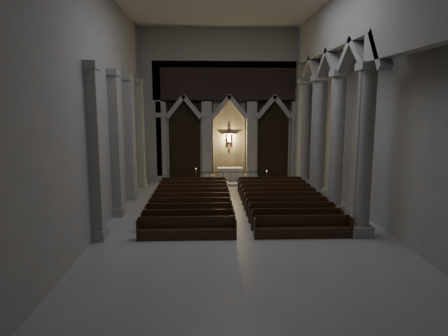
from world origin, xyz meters
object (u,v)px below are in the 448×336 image
altar (230,174)px  worshipper (258,184)px  candle_stand_right (267,183)px  pews (237,204)px  altar_rail (230,176)px  candle_stand_left (196,181)px

altar → worshipper: bearing=-64.7°
candle_stand_right → pews: 7.05m
altar → candle_stand_right: 3.40m
altar_rail → pews: bearing=-90.0°
candle_stand_left → candle_stand_right: (5.33, -0.65, -0.04)m
candle_stand_left → candle_stand_right: size_ratio=1.11×
altar → worshipper: (1.78, -3.78, -0.11)m
candle_stand_right → altar: bearing=141.9°
candle_stand_left → altar: bearing=28.3°
altar_rail → worshipper: 3.22m
altar_rail → altar: bearing=88.3°
altar → pews: size_ratio=0.19×
worshipper → candle_stand_right: bearing=76.2°
altar_rail → pews: altar_rail is taller
worshipper → pews: bearing=-97.1°
candle_stand_right → worshipper: bearing=-117.4°
candle_stand_right → pews: (-2.70, -6.51, -0.01)m
pews → worshipper: size_ratio=9.54×
pews → candle_stand_left: bearing=110.2°
worshipper → candle_stand_left: bearing=165.9°
candle_stand_right → worshipper: size_ratio=1.12×
pews → worshipper: worshipper is taller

